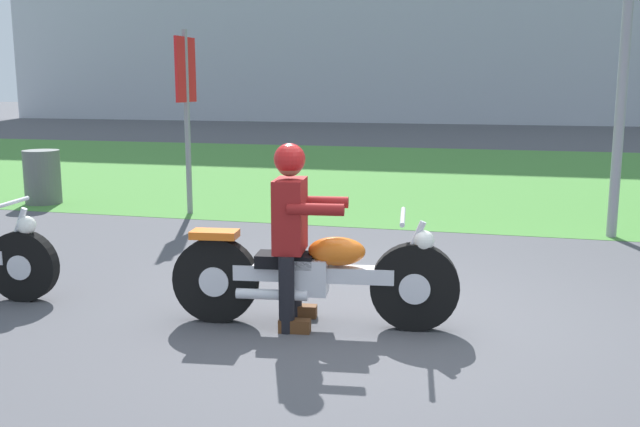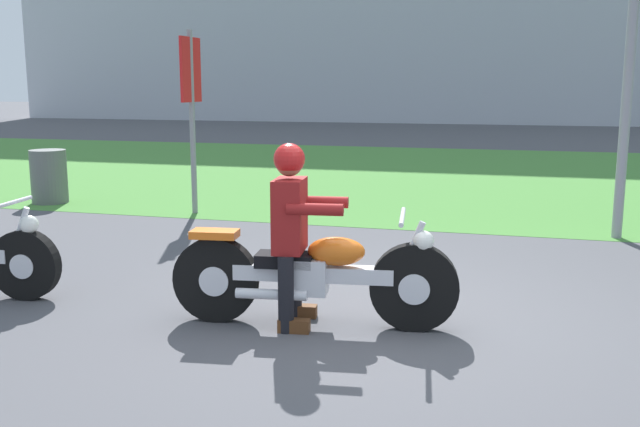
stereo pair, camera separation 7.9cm
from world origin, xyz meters
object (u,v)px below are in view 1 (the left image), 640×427
motorcycle_lead (314,275)px  sign_banner (186,93)px  trash_can (42,177)px  rider_lead (292,220)px

motorcycle_lead → sign_banner: 5.38m
motorcycle_lead → trash_can: 7.18m
trash_can → sign_banner: sign_banner is taller
rider_lead → trash_can: 7.07m
motorcycle_lead → sign_banner: bearing=118.0°
motorcycle_lead → rider_lead: rider_lead is taller
motorcycle_lead → trash_can: size_ratio=2.65×
sign_banner → rider_lead: bearing=-56.4°
trash_can → sign_banner: size_ratio=0.32×
rider_lead → sign_banner: sign_banner is taller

